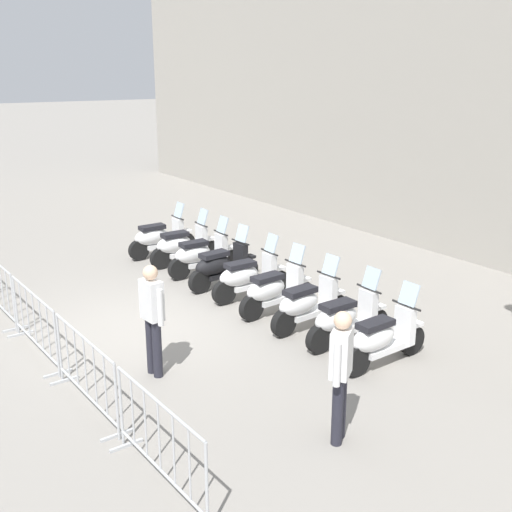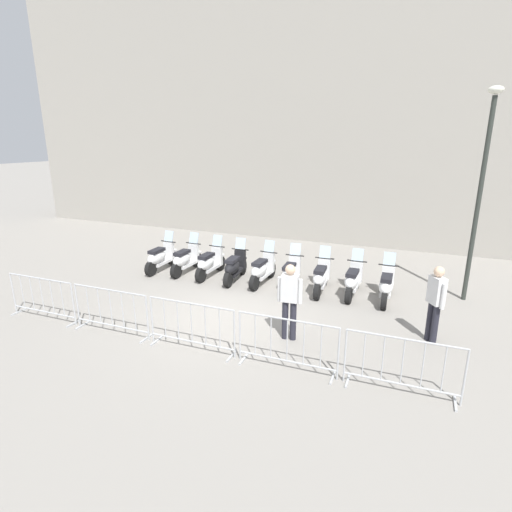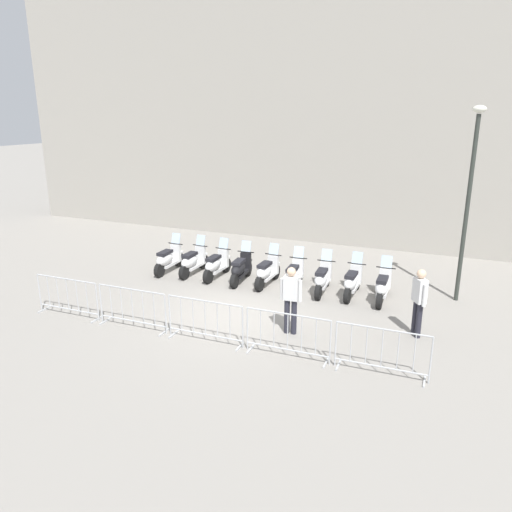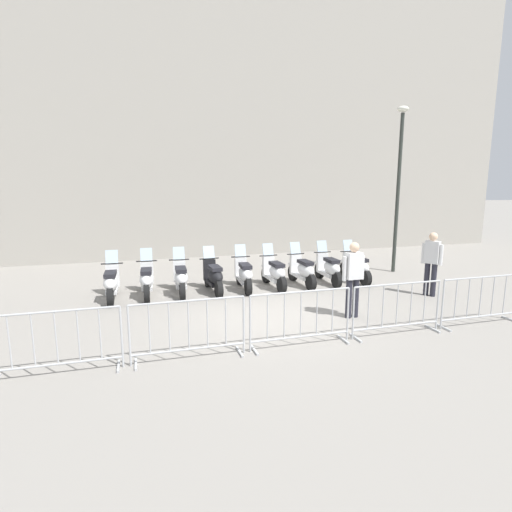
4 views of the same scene
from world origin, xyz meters
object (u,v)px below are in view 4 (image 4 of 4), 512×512
Objects in this scene: motorcycle_2 at (181,278)px; motorcycle_5 at (275,273)px; motorcycle_3 at (214,277)px; barrier_segment_3 at (397,310)px; motorcycle_7 at (329,269)px; motorcycle_1 at (147,280)px; officer_mid_plaza at (353,275)px; motorcycle_0 at (111,283)px; barrier_segment_1 at (189,330)px; street_lamp at (399,174)px; motorcycle_8 at (356,267)px; motorcycle_6 at (303,271)px; officer_near_row_end at (432,260)px; barrier_segment_0 at (57,344)px; barrier_segment_4 at (480,301)px; barrier_segment_2 at (301,319)px; motorcycle_4 at (244,275)px.

motorcycle_2 is 1.01× the size of motorcycle_5.
motorcycle_3 is 0.87× the size of barrier_segment_3.
motorcycle_1 is at bearing -169.20° from motorcycle_7.
officer_mid_plaza is at bearing -62.75° from motorcycle_5.
barrier_segment_1 is (2.26, -3.78, 0.07)m from motorcycle_0.
motorcycle_3 is 7.13m from street_lamp.
motorcycle_1 is 6.25m from motorcycle_8.
motorcycle_6 is 0.87× the size of barrier_segment_3.
motorcycle_5 reaches higher than barrier_segment_1.
motorcycle_7 is at bearing -173.81° from motorcycle_8.
officer_mid_plaza is at bearing -149.98° from officer_near_row_end.
officer_mid_plaza reaches higher than motorcycle_7.
officer_near_row_end is at bearing -49.31° from motorcycle_8.
motorcycle_8 is (7.00, 1.37, 0.00)m from motorcycle_0.
barrier_segment_0 is 1.00× the size of barrier_segment_3.
officer_near_row_end and officer_mid_plaza have the same top height.
officer_near_row_end is (-0.32, -3.02, -2.34)m from street_lamp.
motorcycle_3 is (1.78, 0.23, 0.00)m from motorcycle_1.
officer_near_row_end reaches higher than barrier_segment_3.
officer_mid_plaza is (-0.54, 1.11, 0.46)m from barrier_segment_3.
barrier_segment_1 is at bearing -121.84° from motorcycle_6.
officer_mid_plaza is (3.15, -2.38, 0.53)m from motorcycle_3.
officer_mid_plaza is (-3.00, -4.57, -2.34)m from street_lamp.
motorcycle_3 is 0.99× the size of motorcycle_7.
motorcycle_6 is 4.17m from barrier_segment_3.
barrier_segment_4 is (2.03, 0.40, 0.00)m from barrier_segment_3.
motorcycle_3 is 0.31× the size of street_lamp.
barrier_segment_1 is at bearing -95.00° from motorcycle_3.
motorcycle_1 is 1.01× the size of motorcycle_6.
motorcycle_0 is 1.78m from motorcycle_2.
motorcycle_1 is 8.77m from street_lamp.
motorcycle_0 is at bearing -162.32° from motorcycle_1.
barrier_segment_4 is 0.36× the size of street_lamp.
street_lamp is at bearing 19.61° from motorcycle_3.
officer_near_row_end is at bearing 29.09° from barrier_segment_1.
motorcycle_6 is at bearing 104.93° from barrier_segment_3.
barrier_segment_0 is (0.23, -4.17, 0.07)m from motorcycle_0.
street_lamp reaches higher than motorcycle_8.
motorcycle_0 is 4.47m from motorcycle_5.
motorcycle_6 is (4.40, 0.77, 0.00)m from motorcycle_1.
motorcycle_7 is 4.17m from street_lamp.
street_lamp reaches higher than barrier_segment_2.
motorcycle_7 is 0.31× the size of street_lamp.
motorcycle_1 is 1.01× the size of motorcycle_5.
barrier_segment_0 is 1.00× the size of barrier_segment_1.
street_lamp is (1.78, 1.32, 2.87)m from motorcycle_8.
motorcycle_6 is (1.76, 0.33, 0.00)m from motorcycle_4.
motorcycle_1 and motorcycle_5 have the same top height.
motorcycle_2 and motorcycle_5 have the same top height.
barrier_segment_0 is (-4.16, -5.02, 0.07)m from motorcycle_5.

